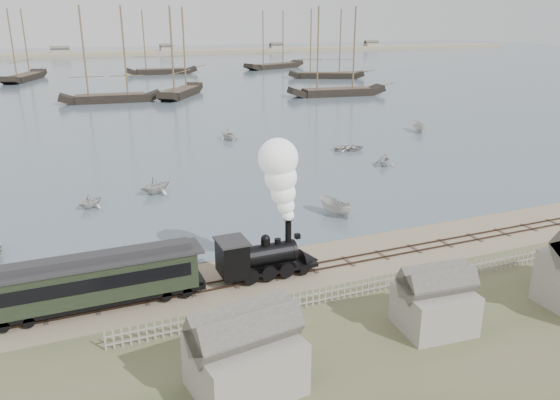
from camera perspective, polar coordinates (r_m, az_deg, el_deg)
name	(u,v)px	position (r m, az deg, el deg)	size (l,w,h in m)	color
ground	(313,256)	(42.18, 3.43, -5.83)	(600.00, 600.00, 0.00)	gray
harbor_water	(99,70)	(205.86, -18.36, 12.77)	(600.00, 336.00, 0.06)	#455662
rail_track	(325,266)	(40.55, 4.67, -6.84)	(120.00, 1.80, 0.16)	#3B2A20
picket_fence_west	(267,316)	(34.15, -1.34, -12.05)	(19.00, 0.10, 1.20)	gray
picket_fence_east	(511,267)	(43.64, 22.99, -6.51)	(15.00, 0.10, 1.20)	gray
shed_left	(246,389)	(28.47, -3.60, -19.10)	(5.00, 4.00, 4.10)	gray
shed_mid	(432,328)	(34.21, 15.64, -12.75)	(4.00, 3.50, 3.60)	gray
far_spit	(83,56)	(285.46, -19.87, 13.96)	(500.00, 20.00, 1.80)	tan
locomotive	(278,217)	(37.43, -0.17, -1.83)	(7.56, 2.82, 9.43)	black
passenger_coach	(97,279)	(35.88, -18.59, -7.83)	(13.16, 2.54, 3.20)	black
beached_dinghy	(167,272)	(39.47, -11.68, -7.34)	(3.94, 2.81, 0.82)	beige
rowboat_1	(156,185)	(57.79, -12.87, 1.55)	(3.45, 2.98, 1.82)	beige
rowboat_2	(334,207)	(50.41, 5.70, -0.75)	(3.92, 1.48, 1.52)	beige
rowboat_3	(349,148)	(75.60, 7.23, 5.46)	(4.09, 2.92, 0.85)	beige
rowboat_4	(384,159)	(68.37, 10.86, 4.19)	(2.96, 2.55, 1.56)	beige
rowboat_5	(418,127)	(90.50, 14.24, 7.42)	(3.98, 1.50, 1.54)	beige
rowboat_7	(228,134)	(82.03, -5.45, 6.87)	(3.35, 2.89, 1.76)	beige
rowboat_8	(90,201)	(55.16, -19.20, -0.07)	(2.68, 2.31, 1.41)	beige
schooner_2	(106,54)	(123.98, -17.68, 14.29)	(21.06, 4.86, 20.00)	black
schooner_3	(179,52)	(129.54, -10.52, 14.98)	(20.28, 4.68, 20.00)	black
schooner_4	(338,52)	(129.42, 6.08, 15.17)	(22.97, 5.30, 20.00)	black
schooner_5	(327,44)	(168.05, 4.93, 15.95)	(22.57, 5.21, 20.00)	black
schooner_7	(20,45)	(177.88, -25.55, 14.43)	(24.26, 5.60, 20.00)	black
schooner_8	(159,42)	(184.35, -12.48, 15.82)	(22.55, 5.20, 20.00)	black
schooner_9	(274,40)	(201.15, -0.61, 16.42)	(25.37, 5.85, 20.00)	black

